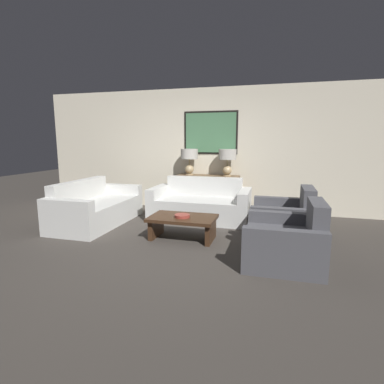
% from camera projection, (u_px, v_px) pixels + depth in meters
% --- Properties ---
extents(ground_plane, '(20.00, 20.00, 0.00)m').
position_uv_depth(ground_plane, '(174.00, 246.00, 4.41)').
color(ground_plane, '#3D3833').
extents(back_wall, '(7.96, 0.12, 2.65)m').
position_uv_depth(back_wall, '(211.00, 150.00, 6.59)').
color(back_wall, beige).
rests_on(back_wall, ground_plane).
extents(console_table, '(1.33, 0.40, 0.80)m').
position_uv_depth(console_table, '(208.00, 194.00, 6.49)').
color(console_table, brown).
rests_on(console_table, ground_plane).
extents(table_lamp_left, '(0.37, 0.37, 0.56)m').
position_uv_depth(table_lamp_left, '(189.00, 157.00, 6.46)').
color(table_lamp_left, tan).
rests_on(table_lamp_left, console_table).
extents(table_lamp_right, '(0.37, 0.37, 0.56)m').
position_uv_depth(table_lamp_right, '(227.00, 158.00, 6.24)').
color(table_lamp_right, tan).
rests_on(table_lamp_right, console_table).
extents(couch_by_back_wall, '(1.91, 0.92, 0.80)m').
position_uv_depth(couch_by_back_wall, '(200.00, 205.00, 5.88)').
color(couch_by_back_wall, silver).
rests_on(couch_by_back_wall, ground_plane).
extents(couch_by_side, '(0.92, 1.91, 0.80)m').
position_uv_depth(couch_by_side, '(96.00, 209.00, 5.57)').
color(couch_by_side, silver).
rests_on(couch_by_side, ground_plane).
extents(coffee_table, '(1.03, 0.64, 0.36)m').
position_uv_depth(coffee_table, '(183.00, 223.00, 4.70)').
color(coffee_table, '#3D2616').
rests_on(coffee_table, ground_plane).
extents(decorative_bowl, '(0.24, 0.24, 0.04)m').
position_uv_depth(decorative_bowl, '(182.00, 216.00, 4.63)').
color(decorative_bowl, '#93382D').
rests_on(decorative_bowl, coffee_table).
extents(armchair_near_back_wall, '(0.94, 0.99, 0.81)m').
position_uv_depth(armchair_near_back_wall, '(284.00, 220.00, 4.82)').
color(armchair_near_back_wall, '#4C4C51').
rests_on(armchair_near_back_wall, ground_plane).
extents(armchair_near_camera, '(0.94, 0.99, 0.81)m').
position_uv_depth(armchair_near_camera, '(286.00, 242.00, 3.76)').
color(armchair_near_camera, '#4C4C51').
rests_on(armchair_near_camera, ground_plane).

